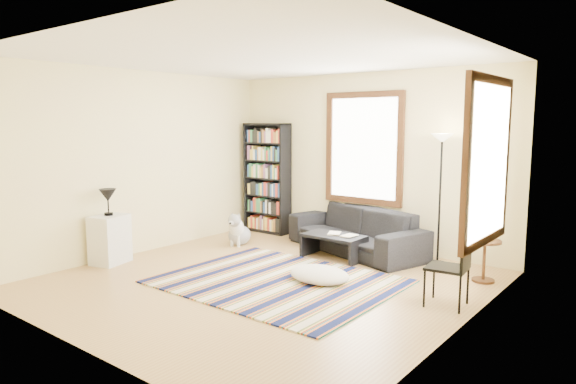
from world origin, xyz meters
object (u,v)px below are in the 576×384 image
Objects in this scene: floor_cushion at (319,275)px; side_table at (484,261)px; bookshelf at (267,178)px; dog at (240,229)px; floor_lamp at (440,200)px; coffee_table at (334,247)px; white_cabinet at (110,239)px; folding_chair at (447,268)px; sofa at (355,230)px.

floor_cushion is 1.49× the size of side_table.
bookshelf is 1.32m from dog.
bookshelf is at bearing 177.09° from floor_lamp.
dog is (-1.71, -0.23, 0.09)m from coffee_table.
dog is at bearing 55.78° from white_cabinet.
bookshelf is 4.46m from folding_chair.
side_table is at bearing -9.26° from dog.
side_table is at bearing -8.13° from bookshelf.
bookshelf is at bearing 157.61° from coffee_table.
bookshelf is 2.32m from coffee_table.
dog is at bearing -173.05° from side_table.
floor_cushion is 0.94× the size of folding_chair.
side_table is (2.12, 0.24, 0.09)m from coffee_table.
side_table is 1.01× the size of dog.
side_table is 0.77× the size of white_cabinet.
dog is at bearing 163.61° from folding_chair.
bookshelf reaches higher than white_cabinet.
coffee_table is at bearing -173.62° from side_table.
floor_cushion is 2.10m from side_table.
sofa is 0.58m from coffee_table.
floor_lamp is 1.10m from side_table.
coffee_table is at bearing 114.35° from floor_cushion.
sofa is 1.44m from floor_lamp.
sofa is at bearing -175.63° from floor_lamp.
dog is at bearing -172.33° from coffee_table.
coffee_table is at bearing -153.96° from floor_lamp.
coffee_table is at bearing 150.14° from folding_chair.
floor_lamp is at bearing -0.02° from dog.
coffee_table is 3.25m from white_cabinet.
floor_lamp is (3.34, -0.17, -0.07)m from bookshelf.
coffee_table is at bearing -75.69° from sofa.
dog is (0.30, -1.05, -0.73)m from bookshelf.
side_table is at bearing -28.34° from floor_lamp.
sofa is 2.50m from folding_chair.
side_table reaches higher than dog.
bookshelf is 2.33× the size of folding_chair.
sofa is 2.73× the size of folding_chair.
bookshelf is 3.26m from floor_cushion.
folding_chair reaches higher than dog.
folding_chair reaches higher than white_cabinet.
sofa is 4.42× the size of dog.
bookshelf is 3.76× the size of dog.
sofa reaches higher than floor_cushion.
bookshelf is 3.70× the size of side_table.
dog reaches higher than floor_cushion.
floor_lamp is 3.49× the size of dog.
side_table is (1.63, 1.32, 0.17)m from floor_cushion.
folding_chair is (4.07, -1.73, -0.57)m from bookshelf.
sofa is at bearing -7.56° from bookshelf.
folding_chair is at bearing -22.99° from bookshelf.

